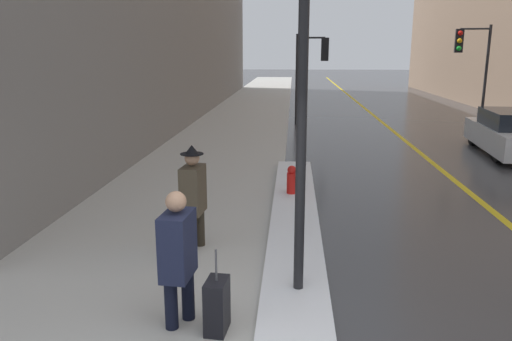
# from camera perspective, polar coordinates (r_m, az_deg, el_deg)

# --- Properties ---
(sidewalk_slab) EXTENTS (4.00, 80.00, 0.01)m
(sidewalk_slab) POSITION_cam_1_polar(r_m,az_deg,el_deg) (19.27, -2.34, 4.68)
(sidewalk_slab) COLOR #B2AFA8
(sidewalk_slab) RESTS_ON ground
(road_centre_stripe) EXTENTS (0.16, 80.00, 0.00)m
(road_centre_stripe) POSITION_cam_1_polar(r_m,az_deg,el_deg) (19.53, 15.48, 4.30)
(road_centre_stripe) COLOR gold
(road_centre_stripe) RESTS_ON ground
(snow_bank_curb) EXTENTS (0.83, 9.34, 0.12)m
(snow_bank_curb) POSITION_cam_1_polar(r_m,az_deg,el_deg) (8.69, 4.44, -6.01)
(snow_bank_curb) COLOR white
(snow_bank_curb) RESTS_ON ground
(lamp_post) EXTENTS (0.28, 0.28, 5.06)m
(lamp_post) POSITION_cam_1_polar(r_m,az_deg,el_deg) (5.65, 5.43, 14.05)
(lamp_post) COLOR black
(lamp_post) RESTS_ON ground
(traffic_light_near) EXTENTS (1.31, 0.33, 3.62)m
(traffic_light_near) POSITION_cam_1_polar(r_m,az_deg,el_deg) (20.59, 6.68, 12.46)
(traffic_light_near) COLOR black
(traffic_light_near) RESTS_ON ground
(traffic_light_far) EXTENTS (1.31, 0.34, 3.94)m
(traffic_light_far) POSITION_cam_1_polar(r_m,az_deg,el_deg) (21.66, 23.24, 12.16)
(traffic_light_far) COLOR black
(traffic_light_far) RESTS_ON ground
(pedestrian_trailing) EXTENTS (0.34, 0.52, 1.53)m
(pedestrian_trailing) POSITION_cam_1_polar(r_m,az_deg,el_deg) (5.49, -8.92, -9.24)
(pedestrian_trailing) COLOR black
(pedestrian_trailing) RESTS_ON ground
(pedestrian_in_fedora) EXTENTS (0.35, 0.52, 1.62)m
(pedestrian_in_fedora) POSITION_cam_1_polar(r_m,az_deg,el_deg) (7.54, -7.20, -2.57)
(pedestrian_in_fedora) COLOR #2A241B
(pedestrian_in_fedora) RESTS_ON ground
(rolling_suitcase) EXTENTS (0.25, 0.38, 0.95)m
(rolling_suitcase) POSITION_cam_1_polar(r_m,az_deg,el_deg) (5.54, -4.49, -15.19)
(rolling_suitcase) COLOR black
(rolling_suitcase) RESTS_ON ground
(fire_hydrant) EXTENTS (0.20, 0.20, 0.70)m
(fire_hydrant) POSITION_cam_1_polar(r_m,az_deg,el_deg) (10.19, 4.09, -1.39)
(fire_hydrant) COLOR red
(fire_hydrant) RESTS_ON ground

